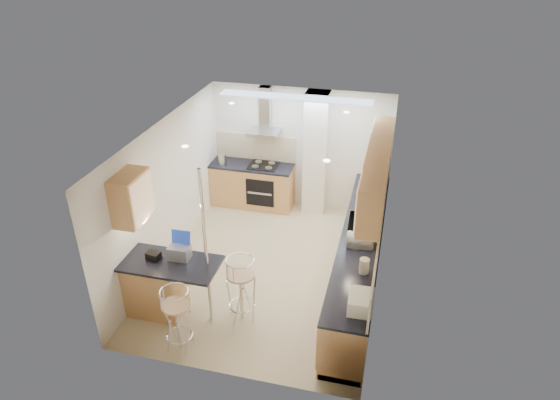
% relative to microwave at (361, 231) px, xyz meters
% --- Properties ---
extents(ground, '(4.80, 4.80, 0.00)m').
position_rel_microwave_xyz_m(ground, '(-1.50, 0.16, -1.09)').
color(ground, '#C7B285').
rests_on(ground, ground).
extents(room_shell, '(3.64, 4.84, 2.51)m').
position_rel_microwave_xyz_m(room_shell, '(-1.18, 0.54, 0.46)').
color(room_shell, white).
rests_on(room_shell, ground).
extents(right_counter, '(0.63, 4.40, 0.92)m').
position_rel_microwave_xyz_m(right_counter, '(0.00, 0.16, -0.63)').
color(right_counter, '#C3834E').
rests_on(right_counter, ground).
extents(back_counter, '(1.70, 0.63, 0.92)m').
position_rel_microwave_xyz_m(back_counter, '(-2.45, 2.26, -0.63)').
color(back_counter, '#C3834E').
rests_on(back_counter, ground).
extents(peninsula, '(1.47, 0.72, 0.94)m').
position_rel_microwave_xyz_m(peninsula, '(-2.62, -1.29, -0.61)').
color(peninsula, '#C3834E').
rests_on(peninsula, ground).
extents(microwave, '(0.43, 0.62, 0.33)m').
position_rel_microwave_xyz_m(microwave, '(0.00, 0.00, 0.00)').
color(microwave, white).
rests_on(microwave, right_counter).
extents(laptop, '(0.31, 0.23, 0.21)m').
position_rel_microwave_xyz_m(laptop, '(-2.51, -1.15, -0.04)').
color(laptop, '#9C9EA4').
rests_on(laptop, peninsula).
extents(bag, '(0.22, 0.17, 0.11)m').
position_rel_microwave_xyz_m(bag, '(-2.87, -1.26, -0.09)').
color(bag, black).
rests_on(bag, peninsula).
extents(bar_stool_near, '(0.54, 0.54, 1.01)m').
position_rel_microwave_xyz_m(bar_stool_near, '(-2.24, -1.94, -0.58)').
color(bar_stool_near, tan).
rests_on(bar_stool_near, ground).
extents(bar_stool_end, '(0.62, 0.62, 1.07)m').
position_rel_microwave_xyz_m(bar_stool_end, '(-1.59, -1.15, -0.55)').
color(bar_stool_end, tan).
rests_on(bar_stool_end, ground).
extents(jar_a, '(0.12, 0.12, 0.18)m').
position_rel_microwave_xyz_m(jar_a, '(0.12, 0.84, -0.08)').
color(jar_a, white).
rests_on(jar_a, right_counter).
extents(jar_b, '(0.13, 0.13, 0.15)m').
position_rel_microwave_xyz_m(jar_b, '(0.06, 0.75, -0.09)').
color(jar_b, white).
rests_on(jar_b, right_counter).
extents(jar_c, '(0.14, 0.14, 0.22)m').
position_rel_microwave_xyz_m(jar_c, '(0.13, -0.82, -0.05)').
color(jar_c, '#B1AC8D').
rests_on(jar_c, right_counter).
extents(jar_d, '(0.12, 0.12, 0.15)m').
position_rel_microwave_xyz_m(jar_d, '(-0.06, -0.25, -0.09)').
color(jar_d, white).
rests_on(jar_d, right_counter).
extents(bread_bin, '(0.33, 0.41, 0.21)m').
position_rel_microwave_xyz_m(bread_bin, '(0.16, -1.59, -0.06)').
color(bread_bin, white).
rests_on(bread_bin, right_counter).
extents(kettle, '(0.16, 0.16, 0.23)m').
position_rel_microwave_xyz_m(kettle, '(-3.03, 2.11, -0.05)').
color(kettle, '#AFB2B4').
rests_on(kettle, back_counter).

